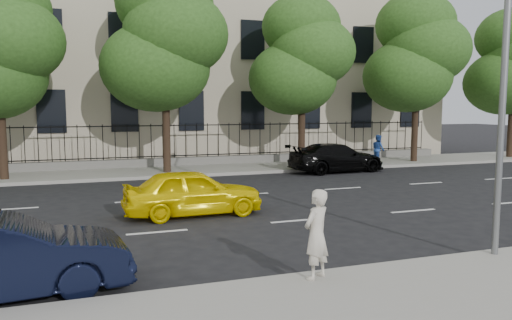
# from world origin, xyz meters

# --- Properties ---
(ground) EXTENTS (120.00, 120.00, 0.00)m
(ground) POSITION_xyz_m (0.00, 0.00, 0.00)
(ground) COLOR black
(ground) RESTS_ON ground
(near_sidewalk) EXTENTS (60.00, 4.00, 0.15)m
(near_sidewalk) POSITION_xyz_m (0.00, -4.00, 0.07)
(near_sidewalk) COLOR gray
(near_sidewalk) RESTS_ON ground
(far_sidewalk) EXTENTS (60.00, 4.00, 0.15)m
(far_sidewalk) POSITION_xyz_m (0.00, 14.00, 0.07)
(far_sidewalk) COLOR gray
(far_sidewalk) RESTS_ON ground
(lane_markings) EXTENTS (49.60, 4.62, 0.01)m
(lane_markings) POSITION_xyz_m (0.00, 4.75, 0.01)
(lane_markings) COLOR silver
(lane_markings) RESTS_ON ground
(masonry_building) EXTENTS (34.60, 12.11, 18.50)m
(masonry_building) POSITION_xyz_m (0.00, 22.95, 9.02)
(masonry_building) COLOR #C2B49A
(masonry_building) RESTS_ON ground
(iron_fence) EXTENTS (30.00, 0.50, 2.20)m
(iron_fence) POSITION_xyz_m (0.00, 15.70, 0.65)
(iron_fence) COLOR slate
(iron_fence) RESTS_ON far_sidewalk
(street_light) EXTENTS (0.25, 3.32, 8.05)m
(street_light) POSITION_xyz_m (2.50, -1.77, 5.15)
(street_light) COLOR slate
(street_light) RESTS_ON near_sidewalk
(tree_c) EXTENTS (5.89, 5.50, 9.80)m
(tree_c) POSITION_xyz_m (-1.96, 13.36, 6.41)
(tree_c) COLOR #382619
(tree_c) RESTS_ON far_sidewalk
(tree_d) EXTENTS (5.34, 4.94, 8.84)m
(tree_d) POSITION_xyz_m (5.04, 13.36, 5.84)
(tree_d) COLOR #382619
(tree_d) RESTS_ON far_sidewalk
(tree_e) EXTENTS (5.71, 5.31, 9.46)m
(tree_e) POSITION_xyz_m (12.04, 13.36, 6.20)
(tree_e) COLOR #382619
(tree_e) RESTS_ON far_sidewalk
(yellow_taxi) EXTENTS (4.21, 1.78, 1.42)m
(yellow_taxi) POSITION_xyz_m (-2.67, 4.22, 0.71)
(yellow_taxi) COLOR #FFE000
(yellow_taxi) RESTS_ON ground
(black_sedan) EXTENTS (5.07, 2.36, 1.43)m
(black_sedan) POSITION_xyz_m (6.13, 11.50, 0.72)
(black_sedan) COLOR black
(black_sedan) RESTS_ON ground
(woman_near) EXTENTS (0.72, 0.65, 1.66)m
(woman_near) POSITION_xyz_m (-1.79, -2.40, 0.98)
(woman_near) COLOR beige
(woman_near) RESTS_ON near_sidewalk
(pedestrian_far) EXTENTS (0.64, 0.80, 1.57)m
(pedestrian_far) POSITION_xyz_m (9.43, 12.87, 0.93)
(pedestrian_far) COLOR #24499A
(pedestrian_far) RESTS_ON far_sidewalk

